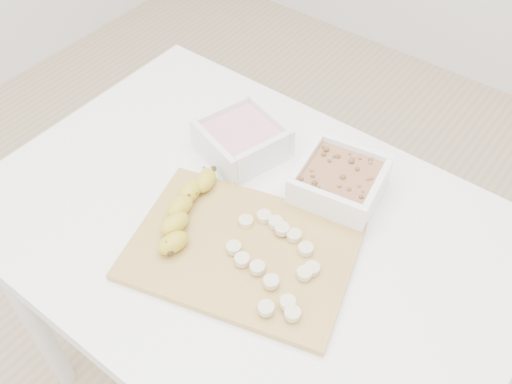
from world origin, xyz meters
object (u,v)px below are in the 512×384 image
Objects in this scene: bowl_yogurt at (242,138)px; bowl_granola at (340,182)px; banana at (185,211)px; table at (247,254)px; cutting_board at (242,250)px.

bowl_yogurt is 1.06× the size of bowl_granola.
bowl_granola reaches higher than banana.
bowl_yogurt is at bearing 130.57° from table.
cutting_board reaches higher than table.
cutting_board is (0.04, -0.06, 0.10)m from table.
bowl_granola is 0.29m from banana.
banana reaches higher than table.
banana is (-0.12, -0.01, 0.03)m from cutting_board.
bowl_granola is at bearing 4.57° from bowl_yogurt.
bowl_granola is at bearing 74.72° from cutting_board.
bowl_granola is at bearing 42.73° from banana.
cutting_board is 1.88× the size of banana.
table is 5.27× the size of bowl_yogurt.
bowl_yogurt is (-0.12, 0.15, 0.13)m from table.
cutting_board is 0.13m from banana.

